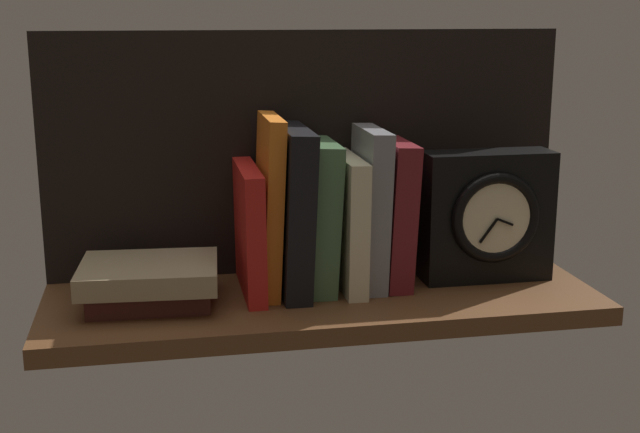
{
  "coord_description": "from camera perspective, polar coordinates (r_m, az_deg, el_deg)",
  "views": [
    {
      "loc": [
        -21.43,
        -107.83,
        37.71
      ],
      "look_at": [
        0.24,
        3.22,
        10.05
      ],
      "focal_mm": 47.98,
      "sensor_mm": 36.0,
      "label": 1
    }
  ],
  "objects": [
    {
      "name": "book_orange_pandolfini",
      "position": [
        1.15,
        -3.43,
        0.77
      ],
      "size": [
        3.34,
        13.1,
        24.0
      ],
      "primitive_type": "cube",
      "rotation": [
        0.0,
        0.05,
        0.0
      ],
      "color": "orange",
      "rests_on": "ground_plane"
    },
    {
      "name": "book_black_skeptic",
      "position": [
        1.16,
        -1.85,
        0.44
      ],
      "size": [
        4.56,
        16.37,
        22.43
      ],
      "primitive_type": "cube",
      "rotation": [
        0.0,
        0.04,
        0.0
      ],
      "color": "black",
      "rests_on": "ground_plane"
    },
    {
      "name": "book_red_requiem",
      "position": [
        1.15,
        -4.73,
        -0.91
      ],
      "size": [
        2.72,
        16.57,
        17.27
      ],
      "primitive_type": "cube",
      "rotation": [
        0.0,
        -0.01,
        0.0
      ],
      "color": "red",
      "rests_on": "ground_plane"
    },
    {
      "name": "book_stack_side",
      "position": [
        1.13,
        -11.33,
        -4.34
      ],
      "size": [
        18.5,
        14.83,
        5.73
      ],
      "color": "#471E19",
      "rests_on": "ground_plane"
    },
    {
      "name": "book_maroon_dawkins",
      "position": [
        1.19,
        4.94,
        0.22
      ],
      "size": [
        4.27,
        12.19,
        20.21
      ],
      "primitive_type": "cube",
      "rotation": [
        0.0,
        0.04,
        0.0
      ],
      "color": "maroon",
      "rests_on": "ground_plane"
    },
    {
      "name": "ground_plane",
      "position": [
        1.17,
        0.19,
        -5.77
      ],
      "size": [
        74.5,
        25.42,
        2.5
      ],
      "primitive_type": "cube",
      "color": "brown"
    },
    {
      "name": "book_green_romantic",
      "position": [
        1.16,
        0.11,
        0.07
      ],
      "size": [
        4.9,
        12.62,
        20.52
      ],
      "primitive_type": "cube",
      "rotation": [
        0.0,
        0.05,
        0.0
      ],
      "color": "#476B44",
      "rests_on": "ground_plane"
    },
    {
      "name": "book_gray_chess",
      "position": [
        1.18,
        3.33,
        0.58
      ],
      "size": [
        3.6,
        12.5,
        21.96
      ],
      "primitive_type": "cube",
      "rotation": [
        0.0,
        0.03,
        0.0
      ],
      "color": "gray",
      "rests_on": "ground_plane"
    },
    {
      "name": "framed_clock",
      "position": [
        1.22,
        11.1,
        0.03
      ],
      "size": [
        18.34,
        7.43,
        18.34
      ],
      "color": "black",
      "rests_on": "ground_plane"
    },
    {
      "name": "back_panel",
      "position": [
        1.24,
        -0.9,
        4.27
      ],
      "size": [
        74.5,
        1.2,
        34.78
      ],
      "primitive_type": "cube",
      "color": "black",
      "rests_on": "ground_plane"
    },
    {
      "name": "book_cream_twain",
      "position": [
        1.17,
        1.84,
        -0.36
      ],
      "size": [
        2.93,
        15.36,
        18.26
      ],
      "primitive_type": "cube",
      "rotation": [
        0.0,
        0.01,
        0.0
      ],
      "color": "beige",
      "rests_on": "ground_plane"
    }
  ]
}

